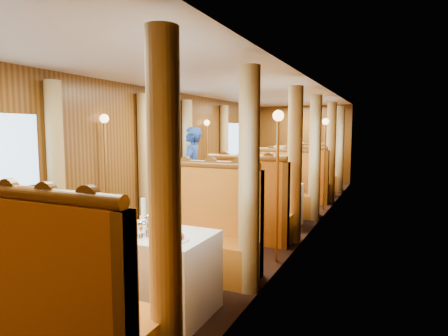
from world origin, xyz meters
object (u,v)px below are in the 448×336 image
Objects in this scene: fruit_plate at (176,238)px; rose_vase_mid at (269,174)px; banquette_mid_aft at (285,193)px; steward at (192,171)px; table_far at (310,181)px; tea_tray at (142,233)px; banquette_near_fwd at (71,316)px; banquette_near_aft at (206,239)px; banquette_mid_fwd at (250,214)px; teapot_right at (142,230)px; teapot_back at (149,224)px; passenger at (281,179)px; table_mid at (270,205)px; banquette_far_fwd at (301,184)px; rose_vase_far at (310,160)px; teapot_left at (132,227)px; banquette_far_aft at (317,175)px; table_near at (156,272)px.

rose_vase_mid is (-0.32, 3.61, 0.16)m from fruit_plate.
steward is (-1.67, -0.88, 0.46)m from banquette_mid_aft.
table_far is 7.08m from tea_tray.
table_far is 0.59× the size of steward.
banquette_near_fwd is 2.03m from banquette_near_aft.
rose_vase_mid reaches higher than tea_tray.
banquette_mid_fwd is 9.64× the size of teapot_right.
tea_tray is at bearing -90.74° from table_far.
teapot_back is at bearing -97.42° from banquette_near_aft.
table_mid is at bearing -90.00° from passenger.
banquette_mid_aft and banquette_far_fwd have the same top height.
teapot_back is 0.40× the size of rose_vase_far.
rose_vase_mid reaches higher than table_far.
teapot_left reaches higher than teapot_back.
banquette_far_aft reaches higher than rose_vase_mid.
banquette_far_fwd is 1.15m from rose_vase_far.
teapot_back is at bearing 146.90° from table_near.
banquette_near_aft is at bearing 90.00° from table_near.
rose_vase_mid is at bearing 95.09° from fruit_plate.
banquette_near_fwd and banquette_far_aft have the same top height.
steward is at bearing 113.04° from tea_tray.
banquette_mid_aft is at bearing 90.00° from banquette_mid_fwd.
fruit_plate is at bearing -87.18° from banquette_far_fwd.
banquette_near_fwd and banquette_mid_fwd have the same top height.
table_near is 1.02m from banquette_near_fwd.
table_far is at bearing 69.68° from teapot_left.
teapot_left reaches higher than table_mid.
rose_vase_mid is (-0.02, 2.47, 0.50)m from banquette_near_aft.
banquette_mid_fwd and banquette_mid_aft have the same top height.
table_near is 3.53m from rose_vase_mid.
banquette_near_aft is 3.72× the size of rose_vase_mid.
table_mid is 3.66m from fruit_plate.
banquette_near_aft reaches higher than teapot_left.
table_near is at bearing -90.00° from banquette_mid_fwd.
banquette_mid_fwd is (0.00, -1.01, 0.05)m from table_mid.
table_far is at bearing 90.00° from table_near.
rose_vase_mid is at bearing 68.68° from teapot_left.
fruit_plate is 4.38m from passenger.
teapot_left is at bearing -91.14° from rose_vase_far.
teapot_back is at bearing -92.04° from table_mid.
banquette_near_aft reaches higher than rose_vase_far.
banquette_near_fwd is 1.28× the size of table_mid.
tea_tray is at bearing -91.15° from banquette_mid_aft.
table_near is 1.00× the size of table_mid.
teapot_left reaches higher than tea_tray.
banquette_near_aft is 1.76× the size of passenger.
passenger is at bearing 90.00° from banquette_near_aft.
banquette_near_aft is 1.21m from teapot_right.
banquette_near_fwd is 1.17m from teapot_back.
teapot_left is 3.61m from rose_vase_mid.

